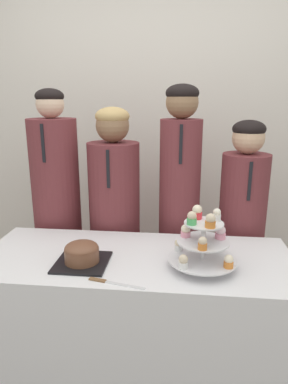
# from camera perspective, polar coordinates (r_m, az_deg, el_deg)

# --- Properties ---
(wall_back) EXTENTS (9.00, 0.06, 2.70)m
(wall_back) POSITION_cam_1_polar(r_m,az_deg,el_deg) (2.82, 2.02, 11.84)
(wall_back) COLOR silver
(wall_back) RESTS_ON ground_plane
(table) EXTENTS (1.54, 0.62, 0.77)m
(table) POSITION_cam_1_polar(r_m,az_deg,el_deg) (1.91, -1.26, -21.14)
(table) COLOR white
(table) RESTS_ON ground_plane
(round_cake) EXTENTS (0.24, 0.24, 0.11)m
(round_cake) POSITION_cam_1_polar(r_m,az_deg,el_deg) (1.65, -10.33, -10.04)
(round_cake) COLOR black
(round_cake) RESTS_ON table
(cake_knife) EXTENTS (0.25, 0.07, 0.01)m
(cake_knife) POSITION_cam_1_polar(r_m,az_deg,el_deg) (1.50, -6.16, -14.68)
(cake_knife) COLOR silver
(cake_knife) RESTS_ON table
(cupcake_stand) EXTENTS (0.31, 0.31, 0.28)m
(cupcake_stand) POSITION_cam_1_polar(r_m,az_deg,el_deg) (1.57, 9.83, -8.00)
(cupcake_stand) COLOR silver
(cupcake_stand) RESTS_ON table
(student_0) EXTENTS (0.30, 0.31, 1.58)m
(student_0) POSITION_cam_1_polar(r_m,az_deg,el_deg) (2.30, -14.10, -4.81)
(student_0) COLOR brown
(student_0) RESTS_ON ground_plane
(student_1) EXTENTS (0.32, 0.32, 1.48)m
(student_1) POSITION_cam_1_polar(r_m,az_deg,el_deg) (2.22, -4.84, -6.43)
(student_1) COLOR brown
(student_1) RESTS_ON ground_plane
(student_2) EXTENTS (0.25, 0.25, 1.60)m
(student_2) POSITION_cam_1_polar(r_m,az_deg,el_deg) (2.15, 5.81, -4.61)
(student_2) COLOR brown
(student_2) RESTS_ON ground_plane
(student_3) EXTENTS (0.28, 0.29, 1.41)m
(student_3) POSITION_cam_1_polar(r_m,az_deg,el_deg) (2.23, 15.74, -7.63)
(student_3) COLOR brown
(student_3) RESTS_ON ground_plane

